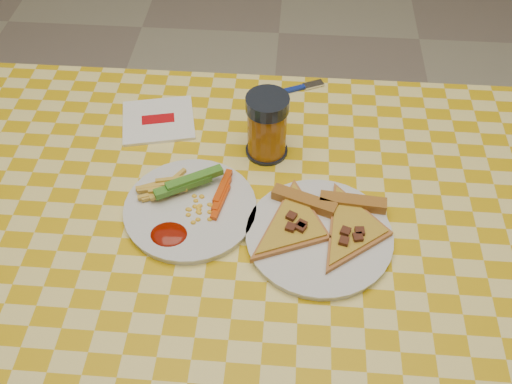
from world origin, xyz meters
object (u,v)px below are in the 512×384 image
drink_glass (267,127)px  plate_left (190,210)px  table (242,253)px  plate_right (319,237)px

drink_glass → plate_left: bearing=-127.4°
plate_left → table: bearing=-18.6°
plate_left → drink_glass: 0.22m
drink_glass → plate_right: bearing=-63.6°
table → drink_glass: (0.03, 0.20, 0.14)m
table → plate_left: bearing=161.4°
plate_left → plate_right: 0.23m
table → drink_glass: bearing=80.9°
plate_left → plate_right: (0.23, -0.04, 0.00)m
plate_left → drink_glass: size_ratio=1.73×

